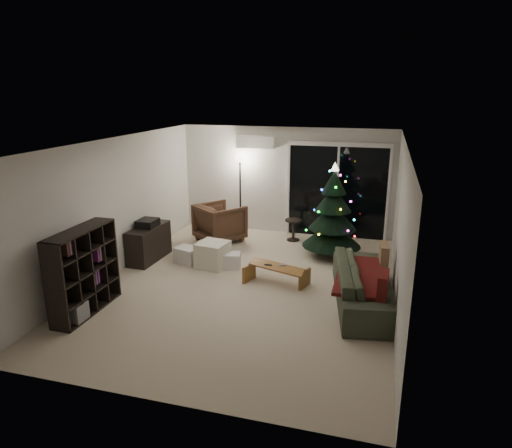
{
  "coord_description": "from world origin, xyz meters",
  "views": [
    {
      "loc": [
        2.17,
        -7.08,
        3.33
      ],
      "look_at": [
        0.1,
        0.3,
        1.05
      ],
      "focal_mm": 32.0,
      "sensor_mm": 36.0,
      "label": 1
    }
  ],
  "objects": [
    {
      "name": "cardboard_box_b",
      "position": [
        -0.55,
        0.72,
        0.14
      ],
      "size": [
        0.47,
        0.39,
        0.29
      ],
      "primitive_type": "cube",
      "rotation": [
        0.0,
        0.0,
        0.23
      ],
      "color": "white",
      "rests_on": "floor"
    },
    {
      "name": "room",
      "position": [
        0.46,
        1.49,
        1.02
      ],
      "size": [
        6.5,
        7.51,
        2.6
      ],
      "color": "beige",
      "rests_on": "ground"
    },
    {
      "name": "coffee_table",
      "position": [
        0.5,
        0.2,
        0.17
      ],
      "size": [
        1.13,
        0.7,
        0.34
      ],
      "primitive_type": null,
      "rotation": [
        0.0,
        0.0,
        -0.33
      ],
      "color": "brown",
      "rests_on": "floor"
    },
    {
      "name": "sofa",
      "position": [
        2.05,
        -0.18,
        0.33
      ],
      "size": [
        1.26,
        2.4,
        0.67
      ],
      "primitive_type": "imported",
      "rotation": [
        0.0,
        0.0,
        1.74
      ],
      "color": "#434938",
      "rests_on": "floor"
    },
    {
      "name": "cushion_b",
      "position": [
        2.3,
        -0.83,
        0.6
      ],
      "size": [
        0.16,
        0.45,
        0.44
      ],
      "primitive_type": "cube",
      "rotation": [
        0.0,
        0.0,
        -0.07
      ],
      "color": "maroon",
      "rests_on": "sofa"
    },
    {
      "name": "christmas_tree",
      "position": [
        1.26,
        1.9,
        0.97
      ],
      "size": [
        1.49,
        1.49,
        1.94
      ],
      "primitive_type": "cone",
      "rotation": [
        0.0,
        0.0,
        -0.27
      ],
      "color": "black",
      "rests_on": "floor"
    },
    {
      "name": "bookshelf",
      "position": [
        -2.25,
        -1.6,
        0.67
      ],
      "size": [
        0.44,
        1.36,
        1.33
      ],
      "primitive_type": null,
      "rotation": [
        0.0,
        0.0,
        0.08
      ],
      "color": "black",
      "rests_on": "floor"
    },
    {
      "name": "armchair",
      "position": [
        -1.28,
        2.2,
        0.43
      ],
      "size": [
        1.3,
        1.31,
        0.86
      ],
      "primitive_type": "imported",
      "rotation": [
        0.0,
        0.0,
        2.51
      ],
      "color": "#4A2F20",
      "rests_on": "floor"
    },
    {
      "name": "ottoman",
      "position": [
        -0.88,
        0.67,
        0.25
      ],
      "size": [
        0.62,
        0.62,
        0.49
      ],
      "primitive_type": "cube",
      "rotation": [
        0.0,
        0.0,
        -0.15
      ],
      "color": "silver",
      "rests_on": "floor"
    },
    {
      "name": "floor_lamp",
      "position": [
        -1.03,
        2.95,
        0.91
      ],
      "size": [
        0.29,
        0.29,
        1.83
      ],
      "primitive_type": "cylinder",
      "color": "black",
      "rests_on": "floor"
    },
    {
      "name": "sofa_throw",
      "position": [
        1.95,
        -0.18,
        0.48
      ],
      "size": [
        0.71,
        1.65,
        0.05
      ],
      "primitive_type": "cube",
      "color": "maroon",
      "rests_on": "sofa"
    },
    {
      "name": "stereo",
      "position": [
        -2.25,
        0.69,
        0.77
      ],
      "size": [
        0.35,
        0.42,
        0.15
      ],
      "primitive_type": "cube",
      "color": "black",
      "rests_on": "media_cabinet"
    },
    {
      "name": "remote_b",
      "position": [
        0.6,
        0.25,
        0.35
      ],
      "size": [
        0.13,
        0.08,
        0.02
      ],
      "primitive_type": "cube",
      "rotation": [
        0.0,
        0.0,
        0.35
      ],
      "color": "slate",
      "rests_on": "coffee_table"
    },
    {
      "name": "cushion_a",
      "position": [
        2.3,
        0.47,
        0.6
      ],
      "size": [
        0.17,
        0.45,
        0.44
      ],
      "primitive_type": "cube",
      "rotation": [
        0.0,
        0.0,
        0.09
      ],
      "color": "#8B6F4E",
      "rests_on": "sofa"
    },
    {
      "name": "media_cabinet",
      "position": [
        -2.25,
        0.69,
        0.35
      ],
      "size": [
        0.45,
        1.13,
        0.7
      ],
      "primitive_type": "cube",
      "rotation": [
        0.0,
        0.0,
        -0.03
      ],
      "color": "black",
      "rests_on": "floor"
    },
    {
      "name": "side_table",
      "position": [
        0.32,
        2.68,
        0.24
      ],
      "size": [
        0.39,
        0.39,
        0.49
      ],
      "primitive_type": "cylinder",
      "rotation": [
        0.0,
        0.0,
        0.0
      ],
      "color": "black",
      "rests_on": "floor"
    },
    {
      "name": "remote_a",
      "position": [
        0.35,
        0.2,
        0.35
      ],
      "size": [
        0.13,
        0.04,
        0.02
      ],
      "primitive_type": "cube",
      "color": "black",
      "rests_on": "coffee_table"
    },
    {
      "name": "cardboard_box_a",
      "position": [
        -1.43,
        0.72,
        0.16
      ],
      "size": [
        0.53,
        0.46,
        0.32
      ],
      "primitive_type": "cube",
      "rotation": [
        0.0,
        0.0,
        -0.3
      ],
      "color": "white",
      "rests_on": "floor"
    }
  ]
}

